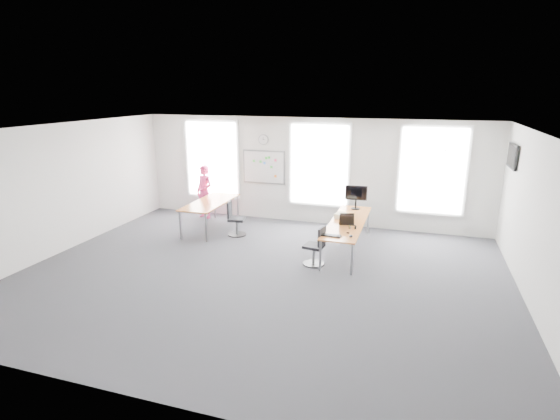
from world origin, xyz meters
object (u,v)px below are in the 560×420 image
(keyboard, at_px, (331,236))
(headphones, at_px, (352,227))
(chair_right, at_px, (316,248))
(chair_left, at_px, (235,220))
(desk_left, at_px, (210,204))
(person, at_px, (205,192))
(desk_right, at_px, (348,223))
(monitor, at_px, (356,195))

(keyboard, height_order, headphones, headphones)
(chair_right, bearing_deg, chair_left, -109.25)
(desk_left, height_order, keyboard, desk_left)
(person, bearing_deg, desk_left, -34.84)
(desk_right, relative_size, keyboard, 7.06)
(desk_left, height_order, chair_left, chair_left)
(chair_left, bearing_deg, chair_right, -128.77)
(chair_right, bearing_deg, monitor, 176.05)
(keyboard, distance_m, headphones, 0.72)
(headphones, bearing_deg, person, 169.34)
(chair_right, distance_m, monitor, 2.42)
(headphones, xyz_separation_m, monitor, (-0.18, 1.70, 0.33))
(monitor, bearing_deg, chair_right, -106.48)
(desk_right, distance_m, chair_left, 3.04)
(person, bearing_deg, keyboard, -11.00)
(desk_right, bearing_deg, monitor, 89.27)
(chair_left, xyz_separation_m, monitor, (3.03, 0.92, 0.70))
(desk_left, distance_m, headphones, 4.18)
(chair_right, distance_m, chair_left, 2.85)
(chair_right, height_order, keyboard, chair_right)
(chair_right, bearing_deg, desk_right, 164.59)
(desk_right, xyz_separation_m, desk_left, (-3.85, 0.51, 0.04))
(desk_right, height_order, chair_left, chair_left)
(chair_left, bearing_deg, desk_left, 61.17)
(desk_left, distance_m, person, 1.18)
(chair_left, xyz_separation_m, keyboard, (2.86, -1.42, 0.33))
(chair_right, xyz_separation_m, chair_left, (-2.52, 1.35, 0.01))
(desk_right, xyz_separation_m, headphones, (0.19, -0.55, 0.09))
(desk_right, xyz_separation_m, monitor, (0.01, 1.15, 0.42))
(keyboard, bearing_deg, desk_right, 87.19)
(desk_left, relative_size, keyboard, 5.11)
(chair_right, relative_size, keyboard, 2.11)
(chair_left, relative_size, keyboard, 2.17)
(desk_left, xyz_separation_m, chair_right, (3.35, -1.62, -0.33))
(desk_right, distance_m, monitor, 1.23)
(chair_left, bearing_deg, desk_right, -105.15)
(headphones, bearing_deg, keyboard, -106.59)
(chair_left, bearing_deg, keyboard, -127.00)
(chair_right, bearing_deg, headphones, 137.87)
(desk_right, distance_m, desk_left, 3.88)
(headphones, bearing_deg, chair_right, -128.42)
(desk_left, xyz_separation_m, keyboard, (3.69, -1.69, 0.01))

